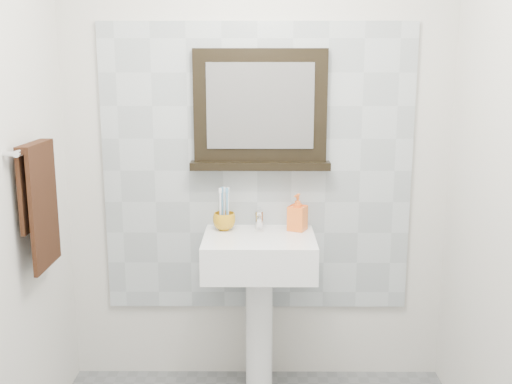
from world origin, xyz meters
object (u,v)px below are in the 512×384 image
toothbrush_cup (224,221)px  framed_mirror (260,112)px  hand_towel (39,196)px  soap_dispenser (298,212)px  pedestal_sink (259,271)px

toothbrush_cup → framed_mirror: 0.58m
framed_mirror → toothbrush_cup: bearing=-155.9°
hand_towel → soap_dispenser: bearing=20.7°
pedestal_sink → framed_mirror: size_ratio=1.35×
toothbrush_cup → soap_dispenser: size_ratio=0.61×
hand_towel → toothbrush_cup: bearing=29.4°
toothbrush_cup → soap_dispenser: soap_dispenser is taller
soap_dispenser → hand_towel: bearing=-134.5°
framed_mirror → soap_dispenser: bearing=-23.8°
soap_dispenser → framed_mirror: 0.54m
toothbrush_cup → hand_towel: (-0.77, -0.44, 0.23)m
toothbrush_cup → hand_towel: bearing=-150.6°
toothbrush_cup → hand_towel: 0.92m
toothbrush_cup → framed_mirror: bearing=24.1°
soap_dispenser → framed_mirror: framed_mirror is taller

